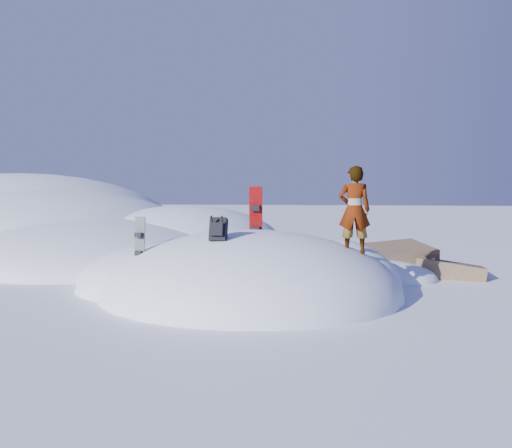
# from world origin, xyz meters

# --- Properties ---
(ground) EXTENTS (120.00, 120.00, 0.00)m
(ground) POSITION_xyz_m (0.00, 0.00, 0.00)
(ground) COLOR white
(ground) RESTS_ON ground
(snow_mound) EXTENTS (8.00, 6.00, 3.00)m
(snow_mound) POSITION_xyz_m (-0.17, 0.24, 0.00)
(snow_mound) COLOR white
(snow_mound) RESTS_ON ground
(snow_ridge) EXTENTS (21.50, 18.50, 6.40)m
(snow_ridge) POSITION_xyz_m (-10.43, 9.85, 0.00)
(snow_ridge) COLOR white
(snow_ridge) RESTS_ON ground
(rock_outcrop) EXTENTS (4.68, 4.41, 1.68)m
(rock_outcrop) POSITION_xyz_m (3.72, 3.01, 0.01)
(rock_outcrop) COLOR brown
(rock_outcrop) RESTS_ON ground
(snowboard_red) EXTENTS (0.33, 0.20, 1.72)m
(snowboard_red) POSITION_xyz_m (0.07, 0.52, 1.67)
(snowboard_red) COLOR red
(snowboard_red) RESTS_ON snow_mound
(snowboard_dark) EXTENTS (0.28, 0.21, 1.34)m
(snowboard_dark) POSITION_xyz_m (-2.38, -0.77, 1.18)
(snowboard_dark) COLOR black
(snowboard_dark) RESTS_ON snow_mound
(backpack) EXTENTS (0.36, 0.45, 0.59)m
(backpack) POSITION_xyz_m (-0.55, -1.06, 1.59)
(backpack) COLOR black
(backpack) RESTS_ON snow_mound
(gear_pile) EXTENTS (0.98, 0.75, 0.26)m
(gear_pile) POSITION_xyz_m (-2.71, -0.77, 0.13)
(gear_pile) COLOR black
(gear_pile) RESTS_ON ground
(person) EXTENTS (0.71, 0.47, 1.92)m
(person) POSITION_xyz_m (2.34, -0.21, 1.99)
(person) COLOR slate
(person) RESTS_ON snow_mound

